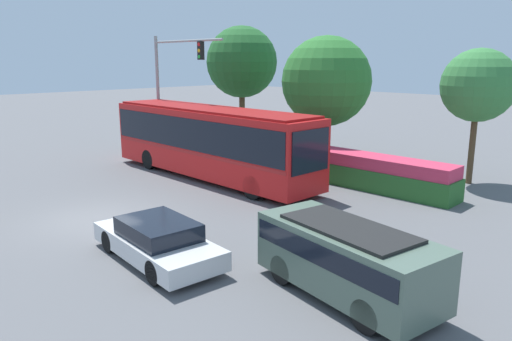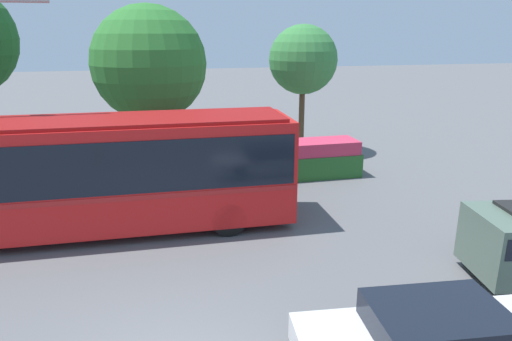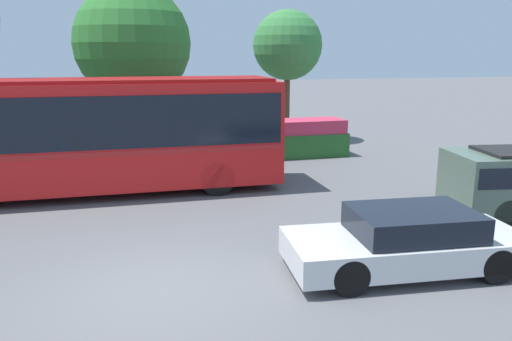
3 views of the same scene
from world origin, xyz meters
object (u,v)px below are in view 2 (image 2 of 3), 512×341
at_px(street_tree_centre, 149,64).
at_px(street_tree_right, 303,60).
at_px(sedan_foreground, 430,340).
at_px(city_bus, 75,170).

xyz_separation_m(street_tree_centre, street_tree_right, (7.03, 1.55, -0.03)).
distance_m(sedan_foreground, street_tree_right, 15.68).
distance_m(city_bus, street_tree_right, 12.25).
relative_size(sedan_foreground, street_tree_right, 0.78).
relative_size(city_bus, sedan_foreground, 2.68).
bearing_deg(street_tree_centre, sedan_foreground, -72.42).
bearing_deg(sedan_foreground, street_tree_right, -94.88).
height_order(sedan_foreground, street_tree_centre, street_tree_centre).
height_order(city_bus, street_tree_centre, street_tree_centre).
xyz_separation_m(city_bus, sedan_foreground, (6.55, -7.41, -1.32)).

